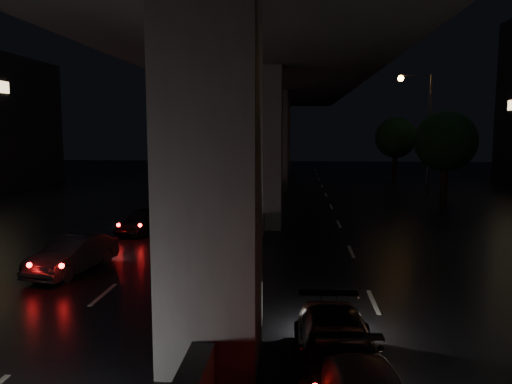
# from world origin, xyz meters

# --- Properties ---
(ground) EXTENTS (120.00, 120.00, 0.00)m
(ground) POSITION_xyz_m (0.00, 0.00, 0.00)
(ground) COLOR black
(ground) RESTS_ON ground
(viaduct) EXTENTS (12.00, 80.00, 10.50)m
(viaduct) POSITION_xyz_m (0.00, 5.00, 8.34)
(viaduct) COLOR #38373A
(viaduct) RESTS_ON ground
(median_barrier) EXTENTS (0.45, 70.00, 0.85)m
(median_barrier) POSITION_xyz_m (0.00, 5.00, 0.42)
(median_barrier) COLOR #38373A
(median_barrier) RESTS_ON ground
(tree_c) EXTENTS (3.80, 3.80, 6.12)m
(tree_c) POSITION_xyz_m (11.00, 12.00, 4.20)
(tree_c) COLOR black
(tree_c) RESTS_ON ground
(tree_d) EXTENTS (3.80, 3.80, 6.12)m
(tree_d) POSITION_xyz_m (11.00, 28.00, 4.20)
(tree_d) COLOR black
(tree_d) RESTS_ON ground
(streetlight_far) EXTENTS (2.52, 0.44, 9.00)m
(streetlight_far) POSITION_xyz_m (10.97, 18.00, 5.66)
(streetlight_far) COLOR #2D2D33
(streetlight_far) RESTS_ON ground
(car_3) EXTENTS (1.79, 4.15, 1.19)m
(car_3) POSITION_xyz_m (2.60, -10.54, 0.59)
(car_3) COLOR black
(car_3) RESTS_ON ground
(car_4) EXTENTS (2.06, 3.99, 1.25)m
(car_4) POSITION_xyz_m (-5.98, -3.74, 0.63)
(car_4) COLOR black
(car_4) RESTS_ON ground
(car_5) EXTENTS (1.62, 3.35, 1.06)m
(car_5) POSITION_xyz_m (-2.63, 2.08, 0.53)
(car_5) COLOR black
(car_5) RESTS_ON ground
(car_6) EXTENTS (1.96, 3.66, 1.18)m
(car_6) POSITION_xyz_m (-5.67, 3.04, 0.59)
(car_6) COLOR black
(car_6) RESTS_ON ground
(car_7) EXTENTS (1.94, 3.87, 1.08)m
(car_7) POSITION_xyz_m (-5.83, 12.10, 0.54)
(car_7) COLOR black
(car_7) RESTS_ON ground
(car_8) EXTENTS (1.48, 3.64, 1.24)m
(car_8) POSITION_xyz_m (-2.87, 11.26, 0.62)
(car_8) COLOR black
(car_8) RESTS_ON ground
(car_9) EXTENTS (1.23, 3.25, 1.06)m
(car_9) POSITION_xyz_m (-3.07, 19.26, 0.53)
(car_9) COLOR #443D3B
(car_9) RESTS_ON ground
(car_10) EXTENTS (2.49, 4.40, 1.16)m
(car_10) POSITION_xyz_m (-2.99, 27.81, 0.58)
(car_10) COLOR black
(car_10) RESTS_ON ground
(car_11) EXTENTS (2.77, 4.54, 1.18)m
(car_11) POSITION_xyz_m (-5.91, 27.20, 0.59)
(car_11) COLOR black
(car_11) RESTS_ON ground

